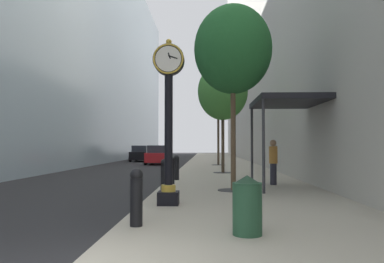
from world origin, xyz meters
name	(u,v)px	position (x,y,z in m)	size (l,w,h in m)	color
ground_plane	(185,166)	(0.00, 27.00, 0.00)	(110.00, 110.00, 0.00)	#262628
sidewalk_right	(220,163)	(3.00, 30.00, 0.07)	(5.99, 80.00, 0.14)	#ADA593
building_block_left	(56,33)	(-12.22, 30.00, 12.15)	(9.00, 80.00, 24.31)	#93A8B7
street_clock	(169,113)	(0.79, 5.61, 2.58)	(0.84, 0.55, 4.45)	black
bollard_nearest	(136,196)	(0.42, 2.93, 0.73)	(0.26, 0.26, 1.13)	black
bollard_third	(164,176)	(0.42, 7.86, 0.73)	(0.26, 0.26, 1.13)	black
bollard_fourth	(171,170)	(0.42, 10.33, 0.73)	(0.26, 0.26, 1.13)	black
bollard_fifth	(176,167)	(0.42, 12.79, 0.73)	(0.26, 0.26, 1.13)	black
street_tree_near	(233,50)	(2.74, 8.85, 5.09)	(2.74, 2.74, 6.55)	#333335
street_tree_mid_near	(223,92)	(2.74, 17.38, 4.82)	(2.89, 2.89, 6.35)	#333335
street_tree_mid_far	(218,106)	(2.74, 25.91, 4.86)	(1.83, 1.83, 5.84)	#333335
trash_bin	(247,204)	(2.52, 2.28, 0.68)	(0.53, 0.53, 1.05)	#234C33
pedestrian_walking	(273,161)	(4.47, 10.84, 1.10)	(0.46, 0.46, 1.80)	#23232D
storefront_awning	(286,103)	(4.75, 9.67, 3.28)	(2.40, 3.60, 3.30)	black
car_black_near	(142,154)	(-5.12, 35.63, 0.81)	(2.12, 4.32, 1.68)	black
car_red_mid	(159,155)	(-2.53, 29.67, 0.83)	(2.11, 4.68, 1.71)	#AD191E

